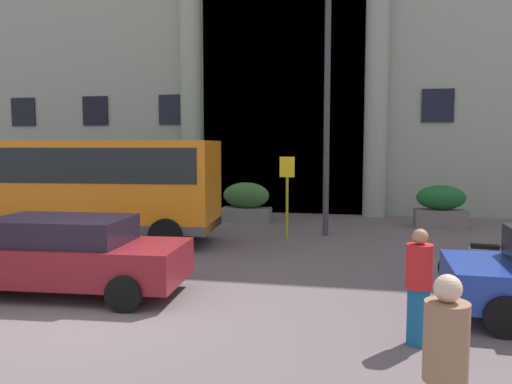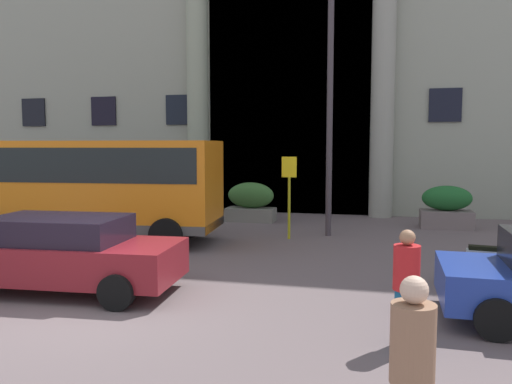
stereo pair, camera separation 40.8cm
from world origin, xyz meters
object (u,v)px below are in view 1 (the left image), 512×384
Objects in this scene: hedge_planter_east at (141,199)px; hedge_planter_entrance_left at (441,207)px; pedestrian_man_red_shirt at (445,377)px; lamppost_plaza_centre at (327,88)px; scooter_by_planter at (492,263)px; bus_stop_sign at (287,188)px; hedge_planter_entrance_right at (39,197)px; parked_estate_mid at (63,254)px; orange_minibus at (94,183)px; pedestrian_man_crossing at (419,287)px; hedge_planter_far_west at (246,203)px.

hedge_planter_entrance_left is (10.90, 0.01, -0.04)m from hedge_planter_east.
lamppost_plaza_centre reaches higher than pedestrian_man_red_shirt.
hedge_planter_east is 13.08m from scooter_by_planter.
pedestrian_man_red_shirt is (-1.96, -13.69, 0.18)m from hedge_planter_entrance_left.
bus_stop_sign is 0.32× the size of lamppost_plaza_centre.
parked_estate_mid reaches higher than hedge_planter_entrance_right.
pedestrian_man_red_shirt is at bearing -56.85° from hedge_planter_east.
pedestrian_man_red_shirt is at bearing -52.52° from orange_minibus.
bus_stop_sign is at bearing -18.25° from hedge_planter_entrance_right.
hedge_planter_east is at bearing 153.09° from scooter_by_planter.
hedge_planter_entrance_right is at bearing -54.98° from pedestrian_man_red_shirt.
orange_minibus is 7.37m from lamppost_plaza_centre.
pedestrian_man_red_shirt reaches higher than hedge_planter_entrance_right.
pedestrian_man_red_shirt is (6.13, -4.14, 0.13)m from parked_estate_mid.
hedge_planter_east is 10.90m from hedge_planter_entrance_left.
lamppost_plaza_centre is at bearing -18.07° from hedge_planter_east.
hedge_planter_east is 14.06m from pedestrian_man_crossing.
scooter_by_planter is at bearing -34.42° from hedge_planter_east.
bus_stop_sign reaches higher than hedge_planter_east.
orange_minibus is at bearing -123.79° from hedge_planter_far_west.
hedge_planter_entrance_right is 12.73m from lamppost_plaza_centre.
parked_estate_mid is at bearing -117.35° from bus_stop_sign.
bus_stop_sign is at bearing -27.45° from hedge_planter_east.
bus_stop_sign is 8.17m from pedestrian_man_crossing.
hedge_planter_far_west is 14.49m from pedestrian_man_red_shirt.
pedestrian_man_crossing is at bearing -99.76° from hedge_planter_entrance_left.
hedge_planter_far_west is at bearing -179.80° from hedge_planter_entrance_left.
bus_stop_sign is 7.22m from parked_estate_mid.
hedge_planter_entrance_left is (6.76, 0.02, 0.00)m from hedge_planter_far_west.
hedge_planter_entrance_left is 1.03× the size of pedestrian_man_crossing.
hedge_planter_entrance_left reaches higher than hedge_planter_far_west.
pedestrian_man_crossing is (8.19, -5.84, -0.90)m from orange_minibus.
pedestrian_man_crossing is at bearing -49.95° from hedge_planter_east.
hedge_planter_far_west is 0.23× the size of lamppost_plaza_centre.
hedge_planter_east is 9.95m from parked_estate_mid.
scooter_by_planter is at bearing -13.38° from pedestrian_man_crossing.
scooter_by_planter is (7.98, 2.16, -0.28)m from parked_estate_mid.
pedestrian_man_crossing is at bearing -65.46° from hedge_planter_far_west.
hedge_planter_entrance_right is 17.66m from pedestrian_man_crossing.
pedestrian_man_crossing is (2.94, -7.59, -0.70)m from bus_stop_sign.
hedge_planter_east is 0.90× the size of hedge_planter_entrance_left.
parked_estate_mid is at bearing -130.27° from hedge_planter_entrance_left.
lamppost_plaza_centre reaches higher than orange_minibus.
pedestrian_man_crossing is (-1.74, -3.37, 0.36)m from scooter_by_planter.
parked_estate_mid is 2.87× the size of pedestrian_man_crossing.
hedge_planter_far_west is at bearing 78.14° from parked_estate_mid.
hedge_planter_entrance_left is 0.36× the size of parked_estate_mid.
bus_stop_sign is 6.39m from scooter_by_planter.
bus_stop_sign is at bearing 145.48° from scooter_by_planter.
hedge_planter_far_west is at bearing 142.63° from lamppost_plaza_centre.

